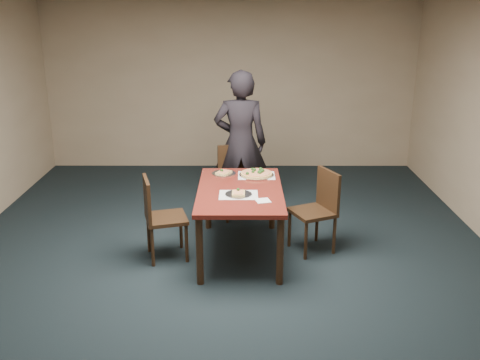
{
  "coord_description": "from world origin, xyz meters",
  "views": [
    {
      "loc": [
        0.17,
        -4.72,
        2.63
      ],
      "look_at": [
        0.16,
        0.66,
        0.85
      ],
      "focal_mm": 40.0,
      "sensor_mm": 36.0,
      "label": 1
    }
  ],
  "objects_px": {
    "chair_left": "(159,213)",
    "dining_table": "(240,197)",
    "chair_right": "(319,206)",
    "slice_plate_near": "(238,194)",
    "pizza_pan": "(257,174)",
    "chair_far": "(236,176)",
    "slice_plate_far": "(224,173)",
    "diner": "(240,143)"
  },
  "relations": [
    {
      "from": "chair_left",
      "to": "slice_plate_far",
      "type": "height_order",
      "value": "chair_left"
    },
    {
      "from": "chair_far",
      "to": "chair_right",
      "type": "distance_m",
      "value": 1.4
    },
    {
      "from": "chair_left",
      "to": "dining_table",
      "type": "bearing_deg",
      "value": -97.81
    },
    {
      "from": "slice_plate_near",
      "to": "chair_left",
      "type": "bearing_deg",
      "value": 175.37
    },
    {
      "from": "diner",
      "to": "chair_far",
      "type": "bearing_deg",
      "value": 63.75
    },
    {
      "from": "slice_plate_near",
      "to": "dining_table",
      "type": "bearing_deg",
      "value": 85.33
    },
    {
      "from": "pizza_pan",
      "to": "slice_plate_near",
      "type": "height_order",
      "value": "pizza_pan"
    },
    {
      "from": "chair_right",
      "to": "slice_plate_far",
      "type": "height_order",
      "value": "chair_right"
    },
    {
      "from": "pizza_pan",
      "to": "slice_plate_far",
      "type": "xyz_separation_m",
      "value": [
        -0.38,
        0.06,
        -0.01
      ]
    },
    {
      "from": "slice_plate_near",
      "to": "chair_far",
      "type": "bearing_deg",
      "value": 91.72
    },
    {
      "from": "dining_table",
      "to": "slice_plate_far",
      "type": "height_order",
      "value": "slice_plate_far"
    },
    {
      "from": "dining_table",
      "to": "chair_far",
      "type": "height_order",
      "value": "chair_far"
    },
    {
      "from": "chair_right",
      "to": "slice_plate_far",
      "type": "xyz_separation_m",
      "value": [
        -1.06,
        0.42,
        0.25
      ]
    },
    {
      "from": "chair_left",
      "to": "chair_far",
      "type": "bearing_deg",
      "value": -47.99
    },
    {
      "from": "slice_plate_near",
      "to": "slice_plate_far",
      "type": "relative_size",
      "value": 1.0
    },
    {
      "from": "chair_left",
      "to": "slice_plate_near",
      "type": "bearing_deg",
      "value": -110.34
    },
    {
      "from": "chair_far",
      "to": "slice_plate_near",
      "type": "bearing_deg",
      "value": -103.86
    },
    {
      "from": "chair_far",
      "to": "dining_table",
      "type": "bearing_deg",
      "value": -102.82
    },
    {
      "from": "chair_far",
      "to": "pizza_pan",
      "type": "xyz_separation_m",
      "value": [
        0.24,
        -0.69,
        0.26
      ]
    },
    {
      "from": "chair_far",
      "to": "diner",
      "type": "height_order",
      "value": "diner"
    },
    {
      "from": "chair_far",
      "to": "slice_plate_far",
      "type": "height_order",
      "value": "chair_far"
    },
    {
      "from": "diner",
      "to": "pizza_pan",
      "type": "xyz_separation_m",
      "value": [
        0.19,
        -0.81,
        -0.16
      ]
    },
    {
      "from": "chair_left",
      "to": "slice_plate_far",
      "type": "xyz_separation_m",
      "value": [
        0.67,
        0.65,
        0.25
      ]
    },
    {
      "from": "chair_left",
      "to": "pizza_pan",
      "type": "xyz_separation_m",
      "value": [
        1.05,
        0.59,
        0.26
      ]
    },
    {
      "from": "dining_table",
      "to": "chair_left",
      "type": "distance_m",
      "value": 0.88
    },
    {
      "from": "chair_right",
      "to": "diner",
      "type": "bearing_deg",
      "value": -167.42
    },
    {
      "from": "chair_left",
      "to": "chair_right",
      "type": "distance_m",
      "value": 1.74
    },
    {
      "from": "dining_table",
      "to": "chair_left",
      "type": "relative_size",
      "value": 1.65
    },
    {
      "from": "chair_left",
      "to": "diner",
      "type": "relative_size",
      "value": 0.49
    },
    {
      "from": "dining_table",
      "to": "pizza_pan",
      "type": "xyz_separation_m",
      "value": [
        0.19,
        0.47,
        0.12
      ]
    },
    {
      "from": "chair_right",
      "to": "slice_plate_near",
      "type": "relative_size",
      "value": 3.25
    },
    {
      "from": "chair_far",
      "to": "diner",
      "type": "bearing_deg",
      "value": 48.51
    },
    {
      "from": "slice_plate_far",
      "to": "chair_left",
      "type": "bearing_deg",
      "value": -135.95
    },
    {
      "from": "chair_far",
      "to": "diner",
      "type": "xyz_separation_m",
      "value": [
        0.06,
        0.12,
        0.41
      ]
    },
    {
      "from": "pizza_pan",
      "to": "chair_right",
      "type": "bearing_deg",
      "value": -27.68
    },
    {
      "from": "chair_left",
      "to": "slice_plate_near",
      "type": "height_order",
      "value": "chair_left"
    },
    {
      "from": "dining_table",
      "to": "slice_plate_near",
      "type": "distance_m",
      "value": 0.22
    },
    {
      "from": "dining_table",
      "to": "slice_plate_far",
      "type": "distance_m",
      "value": 0.57
    },
    {
      "from": "chair_far",
      "to": "slice_plate_near",
      "type": "height_order",
      "value": "chair_far"
    },
    {
      "from": "diner",
      "to": "slice_plate_far",
      "type": "height_order",
      "value": "diner"
    },
    {
      "from": "slice_plate_far",
      "to": "chair_far",
      "type": "bearing_deg",
      "value": 77.87
    },
    {
      "from": "slice_plate_near",
      "to": "slice_plate_far",
      "type": "xyz_separation_m",
      "value": [
        -0.18,
        0.72,
        -0.0
      ]
    }
  ]
}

